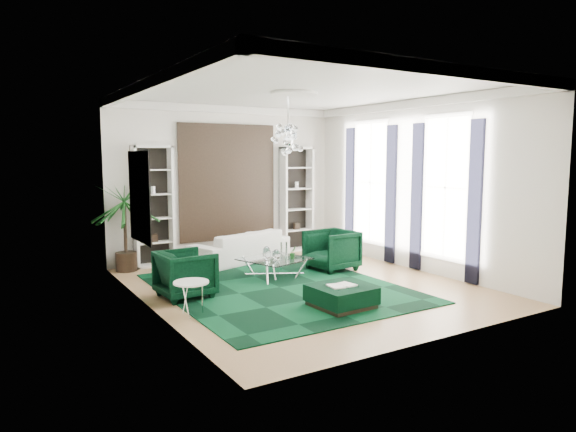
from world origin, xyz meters
TOP-DOWN VIEW (x-y plane):
  - floor at (0.00, 0.00)m, footprint 6.00×7.00m
  - ceiling at (0.00, 0.00)m, footprint 6.00×7.00m
  - wall_back at (0.00, 3.51)m, footprint 6.00×0.02m
  - wall_front at (0.00, -3.51)m, footprint 6.00×0.02m
  - wall_left at (-3.01, 0.00)m, footprint 0.02×7.00m
  - wall_right at (3.01, 0.00)m, footprint 0.02×7.00m
  - crown_molding at (0.00, 0.00)m, footprint 6.00×7.00m
  - ceiling_medallion at (0.00, 0.30)m, footprint 0.90×0.90m
  - tapestry at (0.00, 3.46)m, footprint 2.50×0.06m
  - shelving_left at (-1.95, 3.31)m, footprint 0.90×0.38m
  - shelving_right at (1.95, 3.31)m, footprint 0.90×0.38m
  - painting at (-2.97, 0.60)m, footprint 0.04×1.30m
  - window_near at (2.99, -0.90)m, footprint 0.03×1.10m
  - curtain_near_a at (2.96, -1.68)m, footprint 0.07×0.30m
  - curtain_near_b at (2.96, -0.12)m, footprint 0.07×0.30m
  - window_far at (2.99, 1.50)m, footprint 0.03×1.10m
  - curtain_far_a at (2.96, 0.72)m, footprint 0.07×0.30m
  - curtain_far_b at (2.96, 2.28)m, footprint 0.07×0.30m
  - rug at (-0.48, 0.07)m, footprint 4.20×5.00m
  - sofa at (-0.03, 2.74)m, footprint 2.73×1.71m
  - armchair_left at (-2.25, 0.41)m, footprint 1.00×0.98m
  - armchair_right at (1.34, 0.86)m, footprint 1.07×1.05m
  - coffee_table at (-0.12, 0.89)m, footprint 1.51×1.51m
  - ottoman_side at (-1.66, 1.75)m, footprint 0.88×0.88m
  - ottoman_front at (-0.23, -1.58)m, footprint 0.99×0.99m
  - book at (-0.23, -1.58)m, footprint 0.47×0.31m
  - side_table at (-2.55, -0.68)m, footprint 0.73×0.73m
  - palm at (-2.64, 3.15)m, footprint 1.64×1.64m
  - chandelier at (-0.07, 0.41)m, footprint 1.01×1.01m
  - table_plant at (0.18, 0.64)m, footprint 0.16×0.13m

SIDE VIEW (x-z plane):
  - floor at x=0.00m, z-range -0.02..0.00m
  - rug at x=-0.48m, z-range 0.00..0.02m
  - ottoman_side at x=-1.66m, z-range 0.00..0.36m
  - ottoman_front at x=-0.23m, z-range 0.00..0.37m
  - coffee_table at x=-0.12m, z-range 0.00..0.41m
  - side_table at x=-2.55m, z-range 0.00..0.55m
  - sofa at x=-0.03m, z-range 0.00..0.75m
  - book at x=-0.23m, z-range 0.37..0.41m
  - armchair_left at x=-2.25m, z-range 0.00..0.86m
  - armchair_right at x=1.34m, z-range 0.00..0.91m
  - table_plant at x=0.18m, z-range 0.41..0.68m
  - palm at x=-2.64m, z-range 0.00..2.54m
  - shelving_left at x=-1.95m, z-range 0.00..2.80m
  - shelving_right at x=1.95m, z-range 0.00..2.80m
  - curtain_near_a at x=2.96m, z-range 0.02..3.27m
  - curtain_near_b at x=2.96m, z-range 0.02..3.27m
  - curtain_far_a at x=2.96m, z-range 0.02..3.27m
  - curtain_far_b at x=2.96m, z-range 0.02..3.27m
  - painting at x=-2.97m, z-range 1.05..2.65m
  - wall_back at x=0.00m, z-range 0.00..3.80m
  - wall_front at x=0.00m, z-range 0.00..3.80m
  - wall_left at x=-3.01m, z-range 0.00..3.80m
  - wall_right at x=3.01m, z-range 0.00..3.80m
  - tapestry at x=0.00m, z-range 0.50..3.30m
  - window_near at x=2.99m, z-range 0.45..3.35m
  - window_far at x=2.99m, z-range 0.45..3.35m
  - chandelier at x=-0.07m, z-range 2.48..3.22m
  - crown_molding at x=0.00m, z-range 3.61..3.79m
  - ceiling_medallion at x=0.00m, z-range 3.75..3.79m
  - ceiling at x=0.00m, z-range 3.80..3.82m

